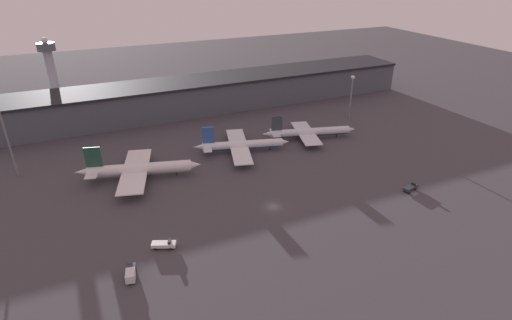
{
  "coord_description": "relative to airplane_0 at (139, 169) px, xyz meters",
  "views": [
    {
      "loc": [
        -50.21,
        -99.11,
        73.42
      ],
      "look_at": [
        3.87,
        22.9,
        6.0
      ],
      "focal_mm": 28.0,
      "sensor_mm": 36.0,
      "label": 1
    }
  ],
  "objects": [
    {
      "name": "lamp_post_0",
      "position": [
        -41.82,
        20.62,
        14.38
      ],
      "size": [
        1.8,
        1.8,
        29.04
      ],
      "color": "slate",
      "rests_on": "ground"
    },
    {
      "name": "ground",
      "position": [
        37.17,
        -37.65,
        -3.72
      ],
      "size": [
        600.0,
        600.0,
        0.0
      ],
      "primitive_type": "plane",
      "color": "#423F44"
    },
    {
      "name": "service_vehicle_0",
      "position": [
        -10.8,
        -52.7,
        -2.07
      ],
      "size": [
        3.47,
        6.41,
        2.9
      ],
      "rotation": [
        0.0,
        0.0,
        1.37
      ],
      "color": "#282D38",
      "rests_on": "ground"
    },
    {
      "name": "lamp_post_1",
      "position": [
        109.07,
        20.62,
        10.64
      ],
      "size": [
        1.8,
        1.8,
        22.23
      ],
      "color": "slate",
      "rests_on": "ground"
    },
    {
      "name": "control_tower",
      "position": [
        -27.22,
        100.15,
        18.26
      ],
      "size": [
        9.0,
        9.0,
        37.52
      ],
      "color": "#99999E",
      "rests_on": "ground"
    },
    {
      "name": "airplane_2",
      "position": [
        76.55,
        6.26,
        -0.6
      ],
      "size": [
        42.94,
        28.47,
        11.78
      ],
      "rotation": [
        0.0,
        0.0,
        -0.26
      ],
      "color": "silver",
      "rests_on": "ground"
    },
    {
      "name": "airplane_1",
      "position": [
        43.42,
        5.93,
        -0.66
      ],
      "size": [
        40.15,
        36.5,
        12.04
      ],
      "rotation": [
        0.0,
        0.0,
        -0.26
      ],
      "color": "white",
      "rests_on": "ground"
    },
    {
      "name": "terminal_building",
      "position": [
        37.17,
        64.39,
        4.61
      ],
      "size": [
        251.81,
        27.49,
        16.57
      ],
      "color": "#4C515B",
      "rests_on": "ground"
    },
    {
      "name": "airplane_0",
      "position": [
        0.0,
        0.0,
        0.0
      ],
      "size": [
        45.07,
        36.56,
        13.78
      ],
      "rotation": [
        0.0,
        0.0,
        -0.26
      ],
      "color": "white",
      "rests_on": "ground"
    },
    {
      "name": "service_vehicle_1",
      "position": [
        86.14,
        -47.97,
        -2.51
      ],
      "size": [
        6.65,
        3.83,
        2.59
      ],
      "rotation": [
        0.0,
        0.0,
        0.27
      ],
      "color": "#282D38",
      "rests_on": "ground"
    },
    {
      "name": "service_vehicle_2",
      "position": [
        -0.44,
        -44.01,
        -2.49
      ],
      "size": [
        7.17,
        4.84,
        2.61
      ],
      "rotation": [
        0.0,
        0.0,
        -0.4
      ],
      "color": "white",
      "rests_on": "ground"
    }
  ]
}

